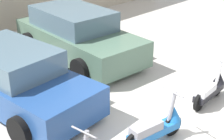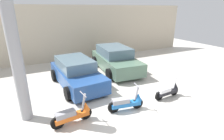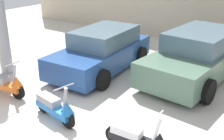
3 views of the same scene
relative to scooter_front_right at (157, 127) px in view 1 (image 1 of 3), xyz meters
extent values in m
cylinder|color=gray|center=(-1.65, 0.17, 0.64)|extent=(0.09, 0.52, 0.03)
cylinder|color=black|center=(0.42, -0.07, -0.13)|extent=(0.45, 0.15, 0.44)
cube|color=#1E66B2|center=(-0.06, 0.01, -0.08)|extent=(1.18, 0.45, 0.15)
cube|color=gray|center=(-0.27, 0.04, 0.09)|extent=(0.68, 0.36, 0.17)
cylinder|color=gray|center=(0.37, -0.06, 0.31)|extent=(0.21, 0.11, 0.63)
cylinder|color=gray|center=(0.37, -0.06, 0.63)|extent=(0.11, 0.51, 0.03)
cone|color=#1E66B2|center=(0.44, -0.07, 0.14)|extent=(0.34, 0.34, 0.29)
cylinder|color=black|center=(2.53, 0.10, -0.14)|extent=(0.42, 0.10, 0.42)
cylinder|color=black|center=(1.61, 0.05, -0.14)|extent=(0.42, 0.10, 0.42)
cube|color=black|center=(2.07, 0.07, -0.09)|extent=(1.10, 0.32, 0.14)
cube|color=white|center=(1.87, 0.06, 0.06)|extent=(0.62, 0.28, 0.16)
cylinder|color=white|center=(2.48, 0.10, 0.27)|extent=(0.20, 0.08, 0.59)
cylinder|color=white|center=(2.48, 0.10, 0.57)|extent=(0.06, 0.48, 0.03)
cone|color=black|center=(2.55, 0.10, 0.12)|extent=(0.29, 0.29, 0.27)
cube|color=navy|center=(-1.05, 3.10, 0.15)|extent=(1.93, 4.10, 0.67)
cube|color=slate|center=(-1.07, 3.34, 0.75)|extent=(1.61, 2.33, 0.52)
cylinder|color=black|center=(-0.11, 1.92, -0.05)|extent=(0.25, 0.62, 0.61)
cylinder|color=black|center=(-1.84, 1.80, -0.05)|extent=(0.25, 0.62, 0.61)
cylinder|color=black|center=(-0.27, 4.39, -0.05)|extent=(0.25, 0.62, 0.61)
cube|color=#51705B|center=(1.73, 4.26, 0.19)|extent=(2.16, 4.48, 0.72)
cube|color=slate|center=(1.76, 4.52, 0.84)|extent=(1.79, 2.55, 0.57)
cylinder|color=black|center=(2.56, 2.84, -0.02)|extent=(0.28, 0.68, 0.66)
cylinder|color=black|center=(0.69, 2.99, -0.02)|extent=(0.28, 0.68, 0.66)
cylinder|color=black|center=(2.78, 5.52, -0.02)|extent=(0.28, 0.68, 0.66)
cylinder|color=black|center=(0.91, 5.67, -0.02)|extent=(0.28, 0.68, 0.66)
camera|label=1|loc=(-4.47, -3.18, 3.71)|focal=55.00mm
camera|label=2|loc=(-3.14, -4.95, 3.35)|focal=28.00mm
camera|label=3|loc=(4.27, -3.84, 3.17)|focal=45.00mm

